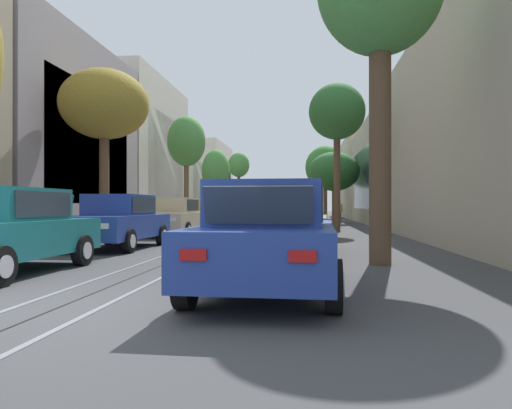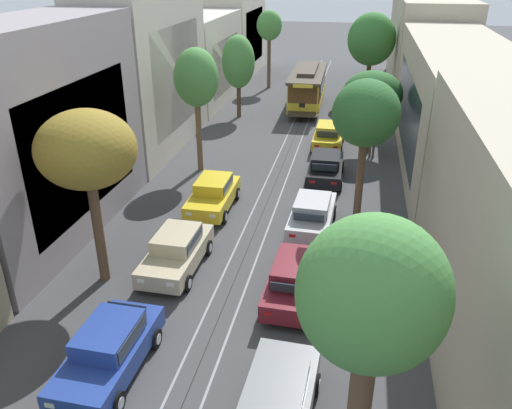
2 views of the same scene
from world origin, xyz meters
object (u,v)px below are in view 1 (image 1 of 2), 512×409
object	(u,v)px
parked_car_maroon_mid_right	(291,218)
parked_car_yellow_sixth_right	(299,212)
parked_car_black_fifth_right	(301,213)
parked_car_silver_fourth_right	(296,215)
street_tree_kerb_right_second	(337,113)
street_tree_kerb_left_second	(104,106)
parked_car_grey_second_right	(292,223)
street_tree_kerb_right_fourth	(325,168)
motorcycle_with_rider	(257,227)
pedestrian_on_left_pavement	(339,210)
parked_car_teal_near_left	(3,230)
street_tree_kerb_left_fourth	(216,172)
street_tree_kerb_left_far	(239,166)
parked_car_blue_second_left	(118,221)
cable_car_trolley	(275,201)
parked_car_beige_mid_left	(175,217)
street_tree_kerb_right_mid	(334,172)
parked_car_blue_near_right	(270,237)
street_tree_kerb_left_mid	(186,142)
parked_car_yellow_fourth_left	(203,214)

from	to	relation	value
parked_car_maroon_mid_right	parked_car_yellow_sixth_right	size ratio (longest dim) A/B	1.01
parked_car_black_fifth_right	parked_car_silver_fourth_right	bearing A→B (deg)	-91.56
street_tree_kerb_right_second	street_tree_kerb_left_second	bearing A→B (deg)	-152.67
parked_car_black_fifth_right	parked_car_grey_second_right	bearing A→B (deg)	-90.05
street_tree_kerb_right_fourth	motorcycle_with_rider	xyz separation A→B (m)	(-2.65, -40.04, -4.20)
parked_car_silver_fourth_right	parked_car_grey_second_right	bearing A→B (deg)	-89.24
motorcycle_with_rider	pedestrian_on_left_pavement	bearing A→B (deg)	83.19
parked_car_teal_near_left	street_tree_kerb_left_fourth	xyz separation A→B (m)	(-2.39, 32.90, 3.37)
parked_car_yellow_sixth_right	street_tree_kerb_left_far	bearing A→B (deg)	112.72
parked_car_black_fifth_right	parked_car_blue_second_left	bearing A→B (deg)	-107.76
cable_car_trolley	parked_car_maroon_mid_right	bearing A→B (deg)	-84.87
parked_car_beige_mid_left	street_tree_kerb_left_fourth	distance (m)	22.16
parked_car_yellow_sixth_right	street_tree_kerb_left_second	world-z (taller)	street_tree_kerb_left_second
parked_car_beige_mid_left	street_tree_kerb_right_fourth	xyz separation A→B (m)	(7.23, 29.11, 4.27)
parked_car_silver_fourth_right	street_tree_kerb_left_far	distance (m)	29.03
parked_car_yellow_sixth_right	street_tree_kerb_right_second	xyz separation A→B (m)	(2.01, -12.30, 4.84)
street_tree_kerb_right_mid	street_tree_kerb_right_second	bearing A→B (deg)	-92.44
parked_car_teal_near_left	parked_car_maroon_mid_right	size ratio (longest dim) A/B	1.00
parked_car_beige_mid_left	street_tree_kerb_left_fourth	xyz separation A→B (m)	(-2.48, 21.76, 3.37)
parked_car_blue_near_right	street_tree_kerb_left_mid	bearing A→B (deg)	107.23
street_tree_kerb_left_second	parked_car_black_fifth_right	bearing A→B (deg)	56.52
street_tree_kerb_left_far	parked_car_silver_fourth_right	bearing A→B (deg)	-76.16
cable_car_trolley	motorcycle_with_rider	distance (m)	36.63
parked_car_maroon_mid_right	parked_car_black_fifth_right	size ratio (longest dim) A/B	1.00
cable_car_trolley	pedestrian_on_left_pavement	world-z (taller)	cable_car_trolley
parked_car_blue_second_left	street_tree_kerb_left_fourth	xyz separation A→B (m)	(-2.42, 27.57, 3.37)
parked_car_black_fifth_right	street_tree_kerb_right_second	bearing A→B (deg)	-74.93
parked_car_blue_second_left	cable_car_trolley	size ratio (longest dim) A/B	0.48
parked_car_black_fifth_right	motorcycle_with_rider	world-z (taller)	motorcycle_with_rider
parked_car_teal_near_left	street_tree_kerb_left_second	xyz separation A→B (m)	(-2.42, 9.90, 4.41)
motorcycle_with_rider	parked_car_blue_near_right	bearing A→B (deg)	-77.64
street_tree_kerb_left_mid	parked_car_maroon_mid_right	bearing A→B (deg)	-58.59
parked_car_yellow_fourth_left	street_tree_kerb_right_second	world-z (taller)	street_tree_kerb_right_second
street_tree_kerb_right_second	cable_car_trolley	xyz separation A→B (m)	(-4.43, 22.03, -3.98)
street_tree_kerb_left_second	parked_car_beige_mid_left	bearing A→B (deg)	26.07
parked_car_blue_near_right	street_tree_kerb_left_second	size ratio (longest dim) A/B	0.66
parked_car_grey_second_right	parked_car_silver_fourth_right	xyz separation A→B (m)	(-0.15, 11.12, 0.00)
parked_car_blue_second_left	cable_car_trolley	distance (m)	31.55
parked_car_blue_near_right	parked_car_black_fifth_right	distance (m)	22.71
parked_car_yellow_fourth_left	street_tree_kerb_left_second	xyz separation A→B (m)	(-2.47, -6.72, 4.41)
parked_car_beige_mid_left	pedestrian_on_left_pavement	bearing A→B (deg)	62.24
pedestrian_on_left_pavement	street_tree_kerb_right_fourth	bearing A→B (deg)	91.49
parked_car_blue_second_left	street_tree_kerb_left_second	xyz separation A→B (m)	(-2.44, 4.58, 4.41)
street_tree_kerb_right_second	parked_car_blue_near_right	bearing A→B (deg)	-96.84
street_tree_kerb_right_mid	motorcycle_with_rider	xyz separation A→B (m)	(-2.78, -26.40, -2.83)
parked_car_beige_mid_left	parked_car_grey_second_right	size ratio (longest dim) A/B	0.99
parked_car_yellow_fourth_left	street_tree_kerb_right_fourth	size ratio (longest dim) A/B	0.60
parked_car_yellow_fourth_left	street_tree_kerb_left_mid	distance (m)	7.01
parked_car_yellow_fourth_left	parked_car_black_fifth_right	bearing A→B (deg)	42.82
street_tree_kerb_right_fourth	parked_car_yellow_sixth_right	bearing A→B (deg)	-100.27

